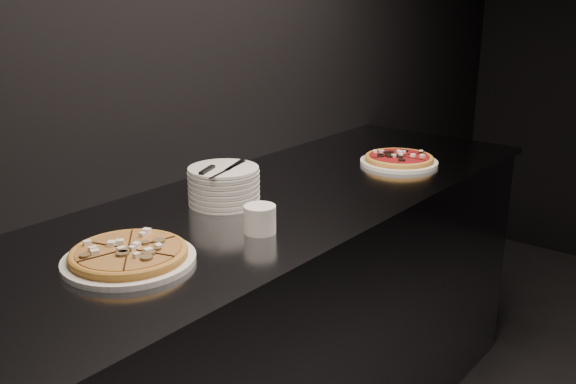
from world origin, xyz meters
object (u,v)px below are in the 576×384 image
Objects in this scene: pizza_tomato at (399,159)px; ramekin at (260,218)px; cutlery at (221,168)px; pizza_mushroom at (129,255)px; plate_stack at (224,185)px; counter at (258,340)px.

ramekin reaches higher than pizza_tomato.
pizza_mushroom is at bearing -94.98° from cutlery.
plate_stack is at bearing 154.54° from ramekin.
counter is 0.55m from ramekin.
pizza_tomato is at bearing 81.49° from counter.
plate_stack is 0.27m from ramekin.
counter is at bearing 95.15° from pizza_mushroom.
cutlery is 2.64× the size of ramekin.
cutlery is at bearing -143.63° from counter.
plate_stack is at bearing 106.26° from pizza_mushroom.
ramekin is (0.11, 0.34, 0.02)m from pizza_mushroom.
pizza_mushroom is 1.65× the size of plate_stack.
pizza_tomato is 0.75m from plate_stack.
counter is 8.56× the size of pizza_tomato.
pizza_tomato is at bearing 75.24° from plate_stack.
ramekin is (0.16, -0.16, 0.50)m from counter.
cutlery reaches higher than plate_stack.
ramekin reaches higher than counter.
plate_stack is 0.06m from cutlery.
counter is 10.75× the size of cutlery.
ramekin is at bearing -25.46° from plate_stack.
pizza_tomato is 1.25× the size of cutlery.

